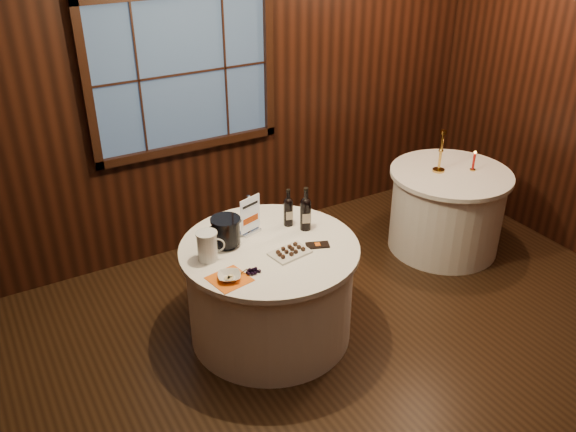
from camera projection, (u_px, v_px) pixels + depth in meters
ground at (345, 419)px, 3.90m from camera, size 6.00×6.00×0.00m
back_wall at (183, 86)px, 5.05m from camera, size 6.00×0.10×3.00m
main_table at (270, 290)px, 4.48m from camera, size 1.28×1.28×0.77m
side_table at (446, 210)px, 5.58m from camera, size 1.08×1.08×0.77m
sign_stand at (250, 220)px, 4.41m from camera, size 0.18×0.13×0.30m
port_bottle_left at (288, 210)px, 4.50m from camera, size 0.07×0.08×0.29m
port_bottle_right at (306, 211)px, 4.44m from camera, size 0.08×0.09×0.34m
ice_bucket at (226, 231)px, 4.25m from camera, size 0.21×0.21×0.22m
chocolate_plate at (290, 252)px, 4.20m from camera, size 0.29×0.22×0.04m
chocolate_box at (318, 245)px, 4.29m from camera, size 0.18×0.14×0.01m
grape_bunch at (252, 270)px, 3.99m from camera, size 0.16×0.09×0.04m
glass_pitcher at (208, 246)px, 4.09m from camera, size 0.19×0.15×0.21m
orange_napkin at (229, 279)px, 3.93m from camera, size 0.28×0.28×0.00m
cracker_bowl at (229, 276)px, 3.92m from camera, size 0.19×0.19×0.04m
brass_candlestick at (440, 157)px, 5.35m from camera, size 0.11×0.11×0.38m
red_candle at (474, 163)px, 5.39m from camera, size 0.05×0.05×0.18m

